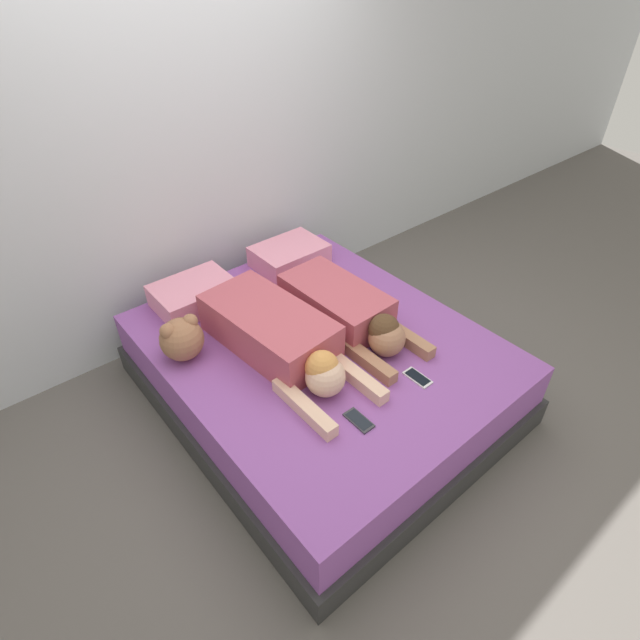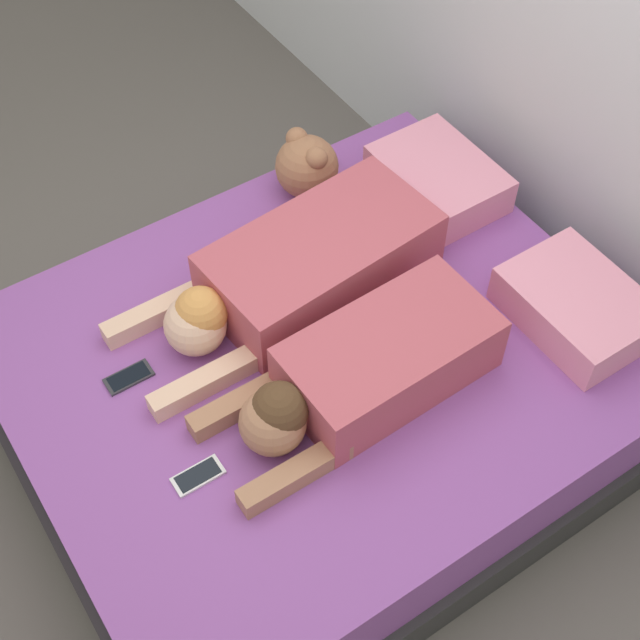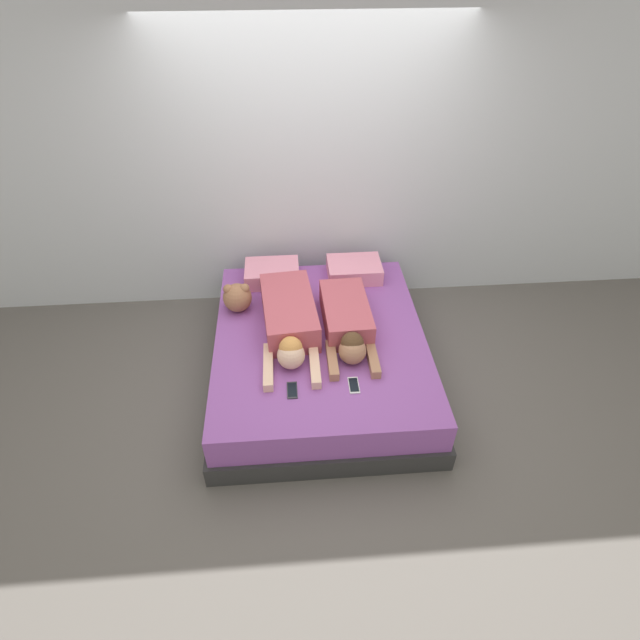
{
  "view_description": "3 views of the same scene",
  "coord_description": "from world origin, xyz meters",
  "px_view_note": "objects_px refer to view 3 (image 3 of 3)",
  "views": [
    {
      "loc": [
        -1.41,
        -1.69,
        2.3
      ],
      "look_at": [
        0.0,
        0.0,
        0.59
      ],
      "focal_mm": 28.0,
      "sensor_mm": 36.0,
      "label": 1
    },
    {
      "loc": [
        1.47,
        -0.98,
        2.8
      ],
      "look_at": [
        0.0,
        0.0,
        0.59
      ],
      "focal_mm": 50.0,
      "sensor_mm": 36.0,
      "label": 2
    },
    {
      "loc": [
        -0.23,
        -2.96,
        3.07
      ],
      "look_at": [
        0.0,
        0.0,
        0.59
      ],
      "focal_mm": 28.0,
      "sensor_mm": 36.0,
      "label": 3
    }
  ],
  "objects_px": {
    "bed": "(320,355)",
    "cell_phone_left": "(292,390)",
    "person_left": "(289,320)",
    "pillow_head_right": "(354,270)",
    "cell_phone_right": "(354,385)",
    "person_right": "(347,322)",
    "plush_toy": "(237,297)",
    "pillow_head_left": "(272,273)"
  },
  "relations": [
    {
      "from": "bed",
      "to": "plush_toy",
      "type": "height_order",
      "value": "plush_toy"
    },
    {
      "from": "person_right",
      "to": "cell_phone_right",
      "type": "height_order",
      "value": "person_right"
    },
    {
      "from": "cell_phone_right",
      "to": "person_left",
      "type": "bearing_deg",
      "value": 124.51
    },
    {
      "from": "pillow_head_right",
      "to": "cell_phone_right",
      "type": "distance_m",
      "value": 1.36
    },
    {
      "from": "plush_toy",
      "to": "person_left",
      "type": "bearing_deg",
      "value": -36.68
    },
    {
      "from": "person_right",
      "to": "plush_toy",
      "type": "relative_size",
      "value": 3.87
    },
    {
      "from": "bed",
      "to": "person_left",
      "type": "height_order",
      "value": "person_left"
    },
    {
      "from": "pillow_head_right",
      "to": "person_left",
      "type": "height_order",
      "value": "person_left"
    },
    {
      "from": "cell_phone_left",
      "to": "cell_phone_right",
      "type": "xyz_separation_m",
      "value": [
        0.44,
        0.01,
        0.0
      ]
    },
    {
      "from": "pillow_head_left",
      "to": "person_right",
      "type": "relative_size",
      "value": 0.49
    },
    {
      "from": "pillow_head_right",
      "to": "plush_toy",
      "type": "xyz_separation_m",
      "value": [
        -1.03,
        -0.4,
        0.05
      ]
    },
    {
      "from": "person_left",
      "to": "plush_toy",
      "type": "height_order",
      "value": "plush_toy"
    },
    {
      "from": "cell_phone_right",
      "to": "plush_toy",
      "type": "xyz_separation_m",
      "value": [
        -0.86,
        0.95,
        0.12
      ]
    },
    {
      "from": "cell_phone_left",
      "to": "person_left",
      "type": "bearing_deg",
      "value": 89.66
    },
    {
      "from": "pillow_head_right",
      "to": "cell_phone_right",
      "type": "xyz_separation_m",
      "value": [
        -0.18,
        -1.35,
        -0.07
      ]
    },
    {
      "from": "pillow_head_left",
      "to": "person_right",
      "type": "bearing_deg",
      "value": -52.79
    },
    {
      "from": "bed",
      "to": "person_right",
      "type": "relative_size",
      "value": 2.1
    },
    {
      "from": "pillow_head_left",
      "to": "pillow_head_right",
      "type": "height_order",
      "value": "same"
    },
    {
      "from": "person_left",
      "to": "cell_phone_right",
      "type": "height_order",
      "value": "person_left"
    },
    {
      "from": "pillow_head_left",
      "to": "person_left",
      "type": "relative_size",
      "value": 0.42
    },
    {
      "from": "cell_phone_left",
      "to": "bed",
      "type": "bearing_deg",
      "value": 67.45
    },
    {
      "from": "person_left",
      "to": "cell_phone_right",
      "type": "distance_m",
      "value": 0.77
    },
    {
      "from": "pillow_head_right",
      "to": "cell_phone_right",
      "type": "bearing_deg",
      "value": -97.43
    },
    {
      "from": "pillow_head_left",
      "to": "cell_phone_right",
      "type": "distance_m",
      "value": 1.47
    },
    {
      "from": "person_right",
      "to": "cell_phone_left",
      "type": "relative_size",
      "value": 6.28
    },
    {
      "from": "bed",
      "to": "person_right",
      "type": "distance_m",
      "value": 0.39
    },
    {
      "from": "bed",
      "to": "pillow_head_right",
      "type": "xyz_separation_m",
      "value": [
        0.37,
        0.78,
        0.3
      ]
    },
    {
      "from": "person_right",
      "to": "cell_phone_left",
      "type": "height_order",
      "value": "person_right"
    },
    {
      "from": "cell_phone_left",
      "to": "cell_phone_right",
      "type": "relative_size",
      "value": 1.0
    },
    {
      "from": "pillow_head_right",
      "to": "cell_phone_left",
      "type": "height_order",
      "value": "pillow_head_right"
    },
    {
      "from": "person_right",
      "to": "cell_phone_left",
      "type": "bearing_deg",
      "value": -127.85
    },
    {
      "from": "cell_phone_right",
      "to": "plush_toy",
      "type": "bearing_deg",
      "value": 132.15
    },
    {
      "from": "pillow_head_right",
      "to": "cell_phone_left",
      "type": "relative_size",
      "value": 3.11
    },
    {
      "from": "person_right",
      "to": "person_left",
      "type": "bearing_deg",
      "value": 172.78
    },
    {
      "from": "person_left",
      "to": "cell_phone_left",
      "type": "bearing_deg",
      "value": -90.34
    },
    {
      "from": "cell_phone_right",
      "to": "person_right",
      "type": "bearing_deg",
      "value": 88.13
    },
    {
      "from": "cell_phone_left",
      "to": "cell_phone_right",
      "type": "height_order",
      "value": "same"
    },
    {
      "from": "cell_phone_left",
      "to": "plush_toy",
      "type": "xyz_separation_m",
      "value": [
        -0.42,
        0.96,
        0.12
      ]
    },
    {
      "from": "person_right",
      "to": "cell_phone_right",
      "type": "bearing_deg",
      "value": -91.87
    },
    {
      "from": "bed",
      "to": "cell_phone_left",
      "type": "distance_m",
      "value": 0.67
    },
    {
      "from": "person_left",
      "to": "cell_phone_left",
      "type": "height_order",
      "value": "person_left"
    },
    {
      "from": "person_left",
      "to": "person_right",
      "type": "bearing_deg",
      "value": -7.22
    }
  ]
}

